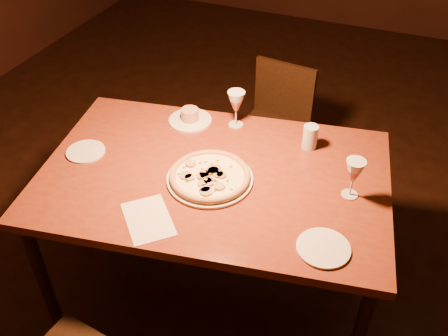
% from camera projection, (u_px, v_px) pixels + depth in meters
% --- Properties ---
extents(floor, '(7.00, 7.00, 0.00)m').
position_uv_depth(floor, '(281.00, 270.00, 2.78)').
color(floor, black).
rests_on(floor, ground).
extents(dining_table, '(1.64, 1.20, 0.81)m').
position_uv_depth(dining_table, '(214.00, 185.00, 2.22)').
color(dining_table, brown).
rests_on(dining_table, floor).
extents(chair_far, '(0.43, 0.43, 0.80)m').
position_uv_depth(chair_far, '(275.00, 122.00, 3.11)').
color(chair_far, black).
rests_on(chair_far, floor).
extents(pizza_plate, '(0.37, 0.37, 0.04)m').
position_uv_depth(pizza_plate, '(210.00, 176.00, 2.12)').
color(pizza_plate, silver).
rests_on(pizza_plate, dining_table).
extents(ramekin_saucer, '(0.21, 0.21, 0.07)m').
position_uv_depth(ramekin_saucer, '(190.00, 117.00, 2.47)').
color(ramekin_saucer, silver).
rests_on(ramekin_saucer, dining_table).
extents(wine_glass_far, '(0.08, 0.08, 0.19)m').
position_uv_depth(wine_glass_far, '(236.00, 109.00, 2.40)').
color(wine_glass_far, '#A35344').
rests_on(wine_glass_far, dining_table).
extents(wine_glass_right, '(0.08, 0.08, 0.18)m').
position_uv_depth(wine_glass_right, '(353.00, 178.00, 2.01)').
color(wine_glass_right, '#A35344').
rests_on(wine_glass_right, dining_table).
extents(water_tumbler, '(0.07, 0.07, 0.11)m').
position_uv_depth(water_tumbler, '(310.00, 137.00, 2.28)').
color(water_tumbler, silver).
rests_on(water_tumbler, dining_table).
extents(side_plate_left, '(0.18, 0.18, 0.01)m').
position_uv_depth(side_plate_left, '(86.00, 152.00, 2.28)').
color(side_plate_left, silver).
rests_on(side_plate_left, dining_table).
extents(side_plate_near, '(0.20, 0.20, 0.01)m').
position_uv_depth(side_plate_near, '(323.00, 248.00, 1.83)').
color(side_plate_near, silver).
rests_on(side_plate_near, dining_table).
extents(menu_card, '(0.29, 0.29, 0.00)m').
position_uv_depth(menu_card, '(148.00, 219.00, 1.95)').
color(menu_card, beige).
rests_on(menu_card, dining_table).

